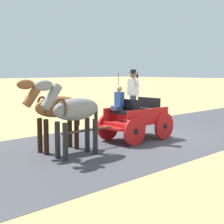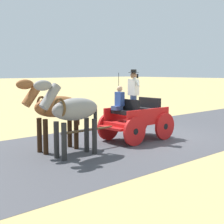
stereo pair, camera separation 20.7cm
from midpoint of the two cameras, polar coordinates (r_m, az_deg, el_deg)
name	(u,v)px [view 1 (the left image)]	position (r m, az deg, el deg)	size (l,w,h in m)	color
ground_plane	(152,136)	(12.94, 6.26, -4.04)	(200.00, 200.00, 0.00)	tan
road_surface	(152,136)	(12.93, 6.26, -4.03)	(6.08, 160.00, 0.01)	#424247
horse_drawn_carriage	(135,117)	(12.03, 3.35, -0.90)	(1.44, 4.50, 2.50)	red
horse_near_side	(73,111)	(9.63, -7.12, 0.16)	(0.58, 2.13, 2.21)	gray
horse_off_side	(55,108)	(10.39, -10.13, 0.60)	(0.60, 2.13, 2.21)	brown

